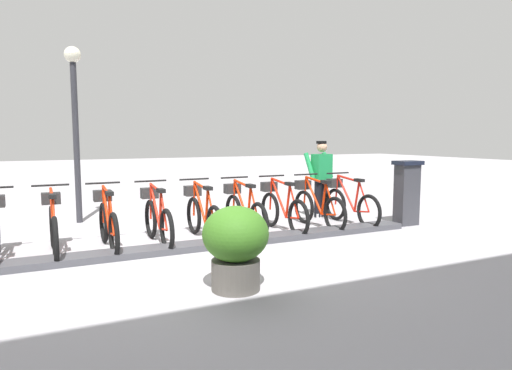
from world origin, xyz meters
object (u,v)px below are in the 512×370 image
at_px(bike_docked_0, 349,203).
at_px(bike_docked_3, 243,211).
at_px(payment_kiosk, 407,192).
at_px(lamp_post, 75,107).
at_px(bike_docked_1, 317,205).
at_px(planter_bush, 236,243).
at_px(bike_docked_6, 108,222).
at_px(bike_docked_4, 202,214).
at_px(bike_docked_7, 53,226).
at_px(bike_docked_2, 282,208).
at_px(bike_docked_5, 157,218).
at_px(worker_near_rack, 321,176).

height_order(bike_docked_0, bike_docked_3, same).
xyz_separation_m(payment_kiosk, lamp_post, (3.07, 5.86, 1.68)).
height_order(bike_docked_0, bike_docked_1, same).
bearing_deg(planter_bush, bike_docked_6, 22.35).
height_order(bike_docked_4, bike_docked_7, same).
xyz_separation_m(bike_docked_2, bike_docked_5, (0.00, 2.32, 0.00)).
bearing_deg(worker_near_rack, bike_docked_6, 100.66).
xyz_separation_m(bike_docked_3, worker_near_rack, (0.85, -2.22, 0.48)).
bearing_deg(planter_bush, bike_docked_5, 6.49).
bearing_deg(bike_docked_3, bike_docked_2, -90.00).
relative_size(bike_docked_4, bike_docked_5, 1.00).
distance_m(bike_docked_2, bike_docked_3, 0.77).
height_order(bike_docked_4, bike_docked_6, same).
bearing_deg(bike_docked_7, worker_near_rack, -80.87).
bearing_deg(bike_docked_1, bike_docked_3, 90.00).
xyz_separation_m(bike_docked_0, worker_near_rack, (0.85, 0.10, 0.48)).
height_order(payment_kiosk, bike_docked_6, payment_kiosk).
bearing_deg(bike_docked_7, bike_docked_6, -90.00).
relative_size(payment_kiosk, bike_docked_2, 0.74).
height_order(worker_near_rack, planter_bush, worker_near_rack).
bearing_deg(bike_docked_1, bike_docked_4, 90.00).
height_order(bike_docked_2, bike_docked_5, same).
xyz_separation_m(bike_docked_0, planter_bush, (-2.61, 3.58, 0.11)).
height_order(bike_docked_2, worker_near_rack, worker_near_rack).
bearing_deg(bike_docked_2, planter_bush, 142.12).
height_order(payment_kiosk, bike_docked_2, payment_kiosk).
bearing_deg(bike_docked_4, planter_bush, 169.61).
xyz_separation_m(bike_docked_3, bike_docked_6, (0.00, 2.32, 0.00)).
relative_size(payment_kiosk, bike_docked_7, 0.74).
bearing_deg(lamp_post, payment_kiosk, -117.63).
distance_m(bike_docked_0, bike_docked_6, 4.65).
relative_size(bike_docked_0, bike_docked_1, 1.00).
xyz_separation_m(bike_docked_2, bike_docked_7, (0.00, 3.87, 0.00)).
xyz_separation_m(bike_docked_1, lamp_post, (2.50, 4.12, 1.91)).
bearing_deg(bike_docked_0, bike_docked_3, 90.00).
height_order(payment_kiosk, bike_docked_7, payment_kiosk).
distance_m(bike_docked_2, worker_near_rack, 1.75).
bearing_deg(bike_docked_2, bike_docked_5, 90.00).
bearing_deg(bike_docked_2, payment_kiosk, -102.82).
bearing_deg(worker_near_rack, bike_docked_3, 111.06).
distance_m(bike_docked_0, bike_docked_1, 0.77).
height_order(payment_kiosk, planter_bush, payment_kiosk).
xyz_separation_m(bike_docked_5, lamp_post, (2.50, 1.02, 1.91)).
bearing_deg(bike_docked_6, bike_docked_1, -90.00).
bearing_deg(bike_docked_1, bike_docked_2, 90.00).
bearing_deg(bike_docked_5, planter_bush, -173.51).
distance_m(payment_kiosk, lamp_post, 6.82).
bearing_deg(lamp_post, planter_bush, -165.48).
height_order(bike_docked_0, bike_docked_7, same).
height_order(bike_docked_0, worker_near_rack, worker_near_rack).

